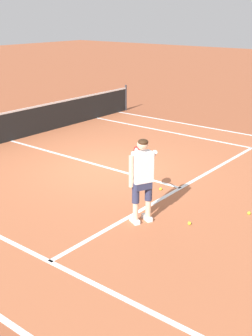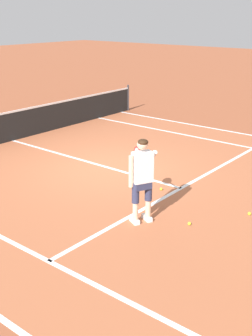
% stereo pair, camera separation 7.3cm
% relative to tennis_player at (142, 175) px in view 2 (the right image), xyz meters
% --- Properties ---
extents(ground_plane, '(80.00, 80.00, 0.00)m').
position_rel_tennis_player_xyz_m(ground_plane, '(1.96, 2.59, -0.99)').
color(ground_plane, '#9E5133').
extents(court_inner_surface, '(10.98, 10.46, 0.00)m').
position_rel_tennis_player_xyz_m(court_inner_surface, '(1.96, 1.68, -0.99)').
color(court_inner_surface, '#B2603D').
rests_on(court_inner_surface, ground).
extents(line_service, '(8.23, 0.10, 0.01)m').
position_rel_tennis_player_xyz_m(line_service, '(1.96, 0.31, -0.99)').
color(line_service, white).
rests_on(line_service, ground).
extents(line_centre_service, '(0.10, 6.40, 0.01)m').
position_rel_tennis_player_xyz_m(line_centre_service, '(1.96, 3.51, -0.99)').
color(line_centre_service, white).
rests_on(line_centre_service, ground).
extents(line_singles_right, '(0.10, 10.06, 0.01)m').
position_rel_tennis_player_xyz_m(line_singles_right, '(6.08, 1.68, -0.99)').
color(line_singles_right, white).
rests_on(line_singles_right, ground).
extents(line_doubles_right, '(0.10, 10.06, 0.01)m').
position_rel_tennis_player_xyz_m(line_doubles_right, '(7.45, 1.68, -0.99)').
color(line_doubles_right, white).
rests_on(line_doubles_right, ground).
extents(tennis_net, '(11.96, 0.08, 1.07)m').
position_rel_tennis_player_xyz_m(tennis_net, '(1.96, 6.71, -0.49)').
color(tennis_net, '#333338').
rests_on(tennis_net, ground).
extents(tennis_player, '(1.00, 0.95, 1.71)m').
position_rel_tennis_player_xyz_m(tennis_player, '(0.00, 0.00, 0.00)').
color(tennis_player, white).
rests_on(tennis_player, ground).
extents(tennis_ball_near_feet, '(0.07, 0.07, 0.07)m').
position_rel_tennis_player_xyz_m(tennis_ball_near_feet, '(0.47, -0.83, -0.96)').
color(tennis_ball_near_feet, '#CCE02D').
rests_on(tennis_ball_near_feet, ground).
extents(tennis_ball_by_baseline, '(0.07, 0.07, 0.07)m').
position_rel_tennis_player_xyz_m(tennis_ball_by_baseline, '(1.56, 0.61, -0.96)').
color(tennis_ball_by_baseline, '#CCE02D').
rests_on(tennis_ball_by_baseline, ground).
extents(tennis_ball_mid_court, '(0.07, 0.07, 0.07)m').
position_rel_tennis_player_xyz_m(tennis_ball_mid_court, '(1.63, -1.55, -0.96)').
color(tennis_ball_mid_court, '#CCE02D').
rests_on(tennis_ball_mid_court, ground).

